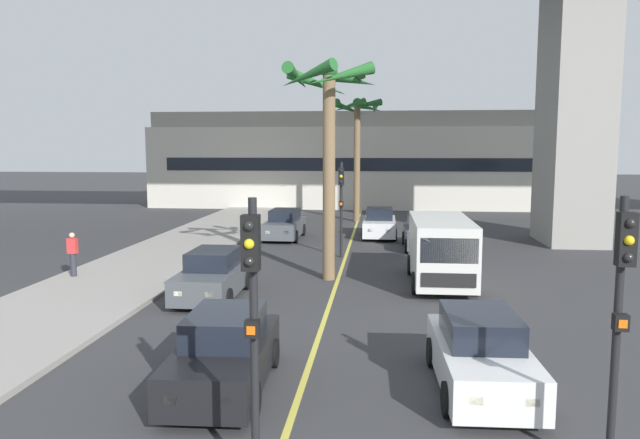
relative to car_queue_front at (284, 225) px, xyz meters
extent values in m
cube|color=#9E9991|center=(-4.42, -14.19, -0.65)|extent=(4.80, 80.00, 0.15)
cube|color=#DBCC4C|center=(3.58, -6.19, -0.72)|extent=(0.14, 56.00, 0.01)
cube|color=gray|center=(14.68, 0.15, 6.33)|extent=(2.80, 4.40, 14.10)
cube|color=beige|center=(3.58, 18.85, 2.48)|extent=(34.15, 8.00, 6.40)
cube|color=#9C998D|center=(3.58, 18.85, 6.28)|extent=(33.47, 7.20, 1.20)
cube|color=black|center=(3.58, 14.83, 2.80)|extent=(30.74, 0.04, 1.00)
cube|color=#4C5156|center=(0.00, -0.03, -0.14)|extent=(1.79, 4.14, 0.80)
cube|color=black|center=(0.00, 0.12, 0.54)|extent=(1.44, 2.08, 0.60)
cube|color=#F2EDCC|center=(0.42, -2.05, -0.09)|extent=(0.24, 0.09, 0.14)
cube|color=#F2EDCC|center=(-0.51, -2.03, -0.09)|extent=(0.24, 0.09, 0.14)
cylinder|color=black|center=(0.78, -1.32, -0.40)|extent=(0.23, 0.64, 0.64)
cylinder|color=black|center=(-0.84, -1.28, -0.40)|extent=(0.23, 0.64, 0.64)
cylinder|color=black|center=(0.84, 1.22, -0.40)|extent=(0.23, 0.64, 0.64)
cylinder|color=black|center=(-0.78, 1.26, -0.40)|extent=(0.23, 0.64, 0.64)
cube|color=black|center=(2.03, -20.06, -0.14)|extent=(1.85, 4.16, 0.80)
cube|color=black|center=(2.02, -19.91, 0.54)|extent=(1.47, 2.10, 0.60)
cube|color=#F2EDCC|center=(2.57, -22.05, -0.09)|extent=(0.24, 0.09, 0.14)
cube|color=#F2EDCC|center=(1.63, -22.09, -0.09)|extent=(0.24, 0.09, 0.14)
cylinder|color=black|center=(2.88, -21.30, -0.40)|extent=(0.24, 0.65, 0.64)
cylinder|color=black|center=(1.27, -21.36, -0.40)|extent=(0.24, 0.65, 0.64)
cylinder|color=black|center=(2.79, -18.76, -0.40)|extent=(0.24, 0.65, 0.64)
cylinder|color=black|center=(1.17, -18.82, -0.40)|extent=(0.24, 0.65, 0.64)
cube|color=white|center=(5.04, 1.09, -0.14)|extent=(1.72, 4.11, 0.80)
cube|color=black|center=(5.04, 1.24, 0.54)|extent=(1.40, 2.06, 0.60)
cube|color=#F2EDCC|center=(5.50, -0.93, -0.09)|extent=(0.24, 0.08, 0.14)
cube|color=#F2EDCC|center=(4.56, -0.92, -0.09)|extent=(0.24, 0.08, 0.14)
cylinder|color=black|center=(5.84, -0.19, -0.40)|extent=(0.22, 0.64, 0.64)
cylinder|color=black|center=(4.23, -0.18, -0.40)|extent=(0.22, 0.64, 0.64)
cylinder|color=black|center=(5.86, 2.35, -0.40)|extent=(0.22, 0.64, 0.64)
cylinder|color=black|center=(4.24, 2.36, -0.40)|extent=(0.22, 0.64, 0.64)
cube|color=#4C5156|center=(-0.26, -12.84, -0.14)|extent=(1.71, 4.10, 0.80)
cube|color=black|center=(-0.26, -12.69, 0.54)|extent=(1.40, 2.05, 0.60)
cube|color=#F2EDCC|center=(0.21, -14.85, -0.09)|extent=(0.24, 0.08, 0.14)
cube|color=#F2EDCC|center=(-0.73, -14.86, -0.09)|extent=(0.24, 0.08, 0.14)
cylinder|color=black|center=(0.55, -14.11, -0.40)|extent=(0.22, 0.64, 0.64)
cylinder|color=black|center=(-1.07, -14.12, -0.40)|extent=(0.22, 0.64, 0.64)
cylinder|color=black|center=(0.54, -11.57, -0.40)|extent=(0.22, 0.64, 0.64)
cylinder|color=black|center=(-1.07, -11.57, -0.40)|extent=(0.22, 0.64, 0.64)
cube|color=white|center=(7.18, -19.58, -0.14)|extent=(1.84, 4.16, 0.80)
cube|color=black|center=(7.18, -19.43, 0.54)|extent=(1.46, 2.10, 0.60)
cube|color=#F2EDCC|center=(7.72, -21.57, -0.09)|extent=(0.24, 0.09, 0.14)
cube|color=#F2EDCC|center=(6.78, -21.60, -0.09)|extent=(0.24, 0.09, 0.14)
cylinder|color=black|center=(8.03, -20.82, -0.40)|extent=(0.24, 0.65, 0.64)
cylinder|color=black|center=(6.42, -20.88, -0.40)|extent=(0.24, 0.65, 0.64)
cylinder|color=black|center=(7.95, -18.28, -0.40)|extent=(0.24, 0.65, 0.64)
cylinder|color=black|center=(6.33, -18.34, -0.40)|extent=(0.24, 0.65, 0.64)
cube|color=#4C5156|center=(7.14, -2.44, -0.14)|extent=(1.76, 4.12, 0.80)
cube|color=black|center=(7.14, -2.29, 0.54)|extent=(1.42, 2.07, 0.60)
cube|color=#F2EDCC|center=(7.64, -4.44, -0.09)|extent=(0.24, 0.08, 0.14)
cube|color=#F2EDCC|center=(6.70, -4.46, -0.09)|extent=(0.24, 0.08, 0.14)
cylinder|color=black|center=(7.97, -3.70, -0.40)|extent=(0.23, 0.64, 0.64)
cylinder|color=black|center=(6.35, -3.72, -0.40)|extent=(0.23, 0.64, 0.64)
cylinder|color=black|center=(7.93, -1.16, -0.40)|extent=(0.23, 0.64, 0.64)
cylinder|color=black|center=(6.32, -1.18, -0.40)|extent=(0.23, 0.64, 0.64)
cube|color=silver|center=(7.26, -10.12, 0.59)|extent=(2.03, 5.21, 2.10)
cube|color=black|center=(7.27, -12.68, 0.94)|extent=(1.80, 0.09, 0.80)
cube|color=black|center=(7.27, -12.74, 0.01)|extent=(1.70, 0.07, 0.44)
cylinder|color=black|center=(8.22, -11.67, -0.34)|extent=(0.26, 0.76, 0.76)
cylinder|color=black|center=(6.32, -11.68, -0.34)|extent=(0.26, 0.76, 0.76)
cylinder|color=black|center=(8.20, -8.55, -0.34)|extent=(0.26, 0.76, 0.76)
cylinder|color=black|center=(6.30, -8.56, -0.34)|extent=(0.26, 0.76, 0.76)
cylinder|color=black|center=(3.41, -23.54, 1.38)|extent=(0.12, 0.12, 4.20)
cube|color=black|center=(3.41, -23.68, 2.88)|extent=(0.24, 0.20, 0.76)
sphere|color=black|center=(3.41, -23.78, 3.12)|extent=(0.14, 0.14, 0.14)
sphere|color=yellow|center=(3.41, -23.78, 2.88)|extent=(0.14, 0.14, 0.14)
sphere|color=black|center=(3.41, -23.78, 2.64)|extent=(0.14, 0.14, 0.14)
cube|color=black|center=(3.41, -23.66, 1.68)|extent=(0.20, 0.16, 0.24)
cube|color=orange|center=(3.41, -23.74, 1.68)|extent=(0.12, 0.03, 0.12)
cylinder|color=black|center=(8.57, -22.70, 1.38)|extent=(0.12, 0.12, 4.20)
cube|color=black|center=(8.57, -22.84, 2.88)|extent=(0.24, 0.20, 0.76)
sphere|color=black|center=(8.57, -22.94, 3.12)|extent=(0.14, 0.14, 0.14)
sphere|color=yellow|center=(8.57, -22.94, 2.88)|extent=(0.14, 0.14, 0.14)
sphere|color=black|center=(8.57, -22.94, 2.64)|extent=(0.14, 0.14, 0.14)
cube|color=black|center=(8.57, -22.82, 1.68)|extent=(0.20, 0.16, 0.24)
cube|color=orange|center=(8.57, -22.90, 1.68)|extent=(0.12, 0.03, 0.12)
cylinder|color=black|center=(3.39, -5.18, 1.38)|extent=(0.12, 0.12, 4.20)
cube|color=black|center=(3.39, -5.32, 2.88)|extent=(0.24, 0.20, 0.76)
sphere|color=black|center=(3.39, -5.42, 3.12)|extent=(0.14, 0.14, 0.14)
sphere|color=yellow|center=(3.39, -5.42, 2.88)|extent=(0.14, 0.14, 0.14)
sphere|color=black|center=(3.39, -5.42, 2.64)|extent=(0.14, 0.14, 0.14)
cube|color=black|center=(3.39, -5.30, 1.68)|extent=(0.20, 0.16, 0.24)
cube|color=orange|center=(3.39, -5.38, 1.68)|extent=(0.12, 0.03, 0.12)
cylinder|color=brown|center=(3.51, 7.85, 3.04)|extent=(0.41, 0.41, 7.53)
sphere|color=#236028|center=(3.51, 7.85, 6.96)|extent=(0.60, 0.60, 0.60)
cone|color=#236028|center=(4.63, 7.81, 6.59)|extent=(0.51, 2.27, 1.12)
cone|color=#236028|center=(4.15, 8.76, 6.70)|extent=(2.12, 1.66, 0.94)
cone|color=#236028|center=(2.93, 8.80, 6.63)|extent=(2.16, 1.57, 1.06)
cone|color=#236028|center=(2.41, 8.00, 6.77)|extent=(0.75, 2.31, 0.82)
cone|color=#236028|center=(3.05, 6.83, 6.68)|extent=(2.25, 1.34, 0.97)
cone|color=#236028|center=(4.05, 6.86, 6.78)|extent=(2.21, 1.47, 0.79)
cylinder|color=brown|center=(3.24, -9.70, 3.00)|extent=(0.45, 0.45, 7.44)
sphere|color=#236028|center=(3.24, -9.70, 6.87)|extent=(0.60, 0.60, 0.60)
cone|color=#236028|center=(4.41, -9.54, 6.67)|extent=(0.77, 2.45, 0.83)
cone|color=#236028|center=(3.98, -8.78, 6.61)|extent=(2.16, 1.84, 0.94)
cone|color=#236028|center=(2.72, -8.64, 6.50)|extent=(2.34, 1.44, 1.13)
cone|color=#236028|center=(2.07, -9.53, 6.62)|extent=(0.79, 2.45, 0.91)
cone|color=#236028|center=(2.58, -10.69, 6.58)|extent=(2.24, 1.71, 1.00)
cone|color=#236028|center=(3.74, -10.78, 6.55)|extent=(2.36, 1.42, 1.05)
cylinder|color=#2D2D38|center=(-6.09, -10.80, -0.15)|extent=(0.22, 0.22, 0.85)
cube|color=red|center=(-6.09, -10.80, 0.56)|extent=(0.34, 0.22, 0.56)
sphere|color=beige|center=(-6.09, -10.80, 0.95)|extent=(0.20, 0.20, 0.20)
camera|label=1|loc=(5.17, -31.59, 4.17)|focal=33.97mm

